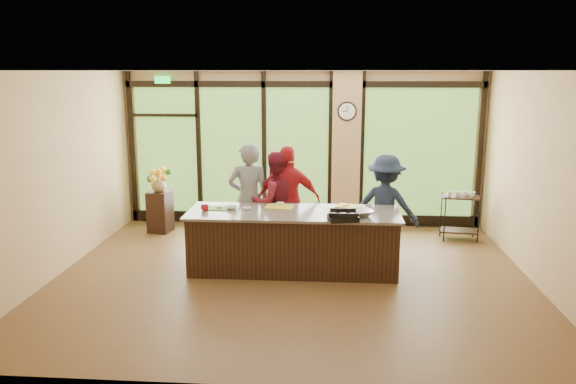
% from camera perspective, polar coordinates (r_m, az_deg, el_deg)
% --- Properties ---
extents(floor, '(7.00, 7.00, 0.00)m').
position_cam_1_polar(floor, '(8.46, 0.40, -8.55)').
color(floor, brown).
rests_on(floor, ground).
extents(ceiling, '(7.00, 7.00, 0.00)m').
position_cam_1_polar(ceiling, '(7.91, 0.43, 12.22)').
color(ceiling, white).
rests_on(ceiling, back_wall).
extents(back_wall, '(7.00, 0.00, 7.00)m').
position_cam_1_polar(back_wall, '(11.01, 1.48, 4.38)').
color(back_wall, tan).
rests_on(back_wall, floor).
extents(left_wall, '(0.00, 6.00, 6.00)m').
position_cam_1_polar(left_wall, '(8.99, -22.46, 1.68)').
color(left_wall, tan).
rests_on(left_wall, floor).
extents(right_wall, '(0.00, 6.00, 6.00)m').
position_cam_1_polar(right_wall, '(8.56, 24.49, 1.03)').
color(right_wall, tan).
rests_on(right_wall, floor).
extents(window_wall, '(6.90, 0.12, 3.00)m').
position_cam_1_polar(window_wall, '(10.97, 2.32, 3.79)').
color(window_wall, tan).
rests_on(window_wall, floor).
extents(island_base, '(3.10, 1.00, 0.88)m').
position_cam_1_polar(island_base, '(8.60, 0.54, -5.10)').
color(island_base, black).
rests_on(island_base, floor).
extents(countertop, '(3.20, 1.10, 0.04)m').
position_cam_1_polar(countertop, '(8.47, 0.55, -2.13)').
color(countertop, slate).
rests_on(countertop, island_base).
extents(wall_clock, '(0.36, 0.04, 0.36)m').
position_cam_1_polar(wall_clock, '(10.79, 6.02, 8.16)').
color(wall_clock, black).
rests_on(wall_clock, window_wall).
extents(cook_left, '(0.75, 0.56, 1.87)m').
position_cam_1_polar(cook_left, '(9.26, -3.99, -0.71)').
color(cook_left, slate).
rests_on(cook_left, floor).
extents(cook_midleft, '(1.03, 0.94, 1.72)m').
position_cam_1_polar(cook_midleft, '(9.27, -1.38, -1.14)').
color(cook_midleft, maroon).
rests_on(cook_midleft, floor).
extents(cook_midright, '(1.09, 0.52, 1.80)m').
position_cam_1_polar(cook_midright, '(9.28, 0.02, -0.84)').
color(cook_midright, '#A6191E').
rests_on(cook_midright, floor).
extents(cook_right, '(1.23, 0.93, 1.69)m').
position_cam_1_polar(cook_right, '(9.26, 9.86, -1.44)').
color(cook_right, '#1A253B').
rests_on(cook_right, floor).
extents(roasting_pan, '(0.46, 0.39, 0.07)m').
position_cam_1_polar(roasting_pan, '(8.00, 5.61, -2.65)').
color(roasting_pan, black).
rests_on(roasting_pan, countertop).
extents(mixing_bowl, '(0.47, 0.47, 0.09)m').
position_cam_1_polar(mixing_bowl, '(8.28, 7.37, -2.11)').
color(mixing_bowl, silver).
rests_on(mixing_bowl, countertop).
extents(cutting_board_left, '(0.38, 0.29, 0.01)m').
position_cam_1_polar(cutting_board_left, '(8.71, -7.19, -1.65)').
color(cutting_board_left, '#467F2E').
rests_on(cutting_board_left, countertop).
extents(cutting_board_center, '(0.46, 0.37, 0.01)m').
position_cam_1_polar(cutting_board_center, '(8.74, -0.88, -1.50)').
color(cutting_board_center, gold).
rests_on(cutting_board_center, countertop).
extents(cutting_board_right, '(0.44, 0.39, 0.01)m').
position_cam_1_polar(cutting_board_right, '(8.84, 6.17, -1.43)').
color(cutting_board_right, gold).
rests_on(cutting_board_right, countertop).
extents(prep_bowl_near, '(0.21, 0.21, 0.05)m').
position_cam_1_polar(prep_bowl_near, '(8.65, -5.73, -1.59)').
color(prep_bowl_near, silver).
rests_on(prep_bowl_near, countertop).
extents(prep_bowl_mid, '(0.15, 0.15, 0.04)m').
position_cam_1_polar(prep_bowl_mid, '(8.59, -4.21, -1.68)').
color(prep_bowl_mid, silver).
rests_on(prep_bowl_mid, countertop).
extents(prep_bowl_far, '(0.13, 0.13, 0.03)m').
position_cam_1_polar(prep_bowl_far, '(8.90, -0.78, -1.19)').
color(prep_bowl_far, silver).
rests_on(prep_bowl_far, countertop).
extents(red_ramekin, '(0.13, 0.13, 0.09)m').
position_cam_1_polar(red_ramekin, '(8.59, -8.46, -1.61)').
color(red_ramekin, maroon).
rests_on(red_ramekin, countertop).
extents(flower_stand, '(0.45, 0.45, 0.78)m').
position_cam_1_polar(flower_stand, '(10.89, -12.86, -1.96)').
color(flower_stand, black).
rests_on(flower_stand, floor).
extents(flower_vase, '(0.35, 0.35, 0.29)m').
position_cam_1_polar(flower_vase, '(10.78, -12.99, 0.81)').
color(flower_vase, olive).
rests_on(flower_vase, flower_stand).
extents(bar_cart, '(0.69, 0.45, 0.89)m').
position_cam_1_polar(bar_cart, '(10.55, 17.08, -1.85)').
color(bar_cart, black).
rests_on(bar_cart, floor).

